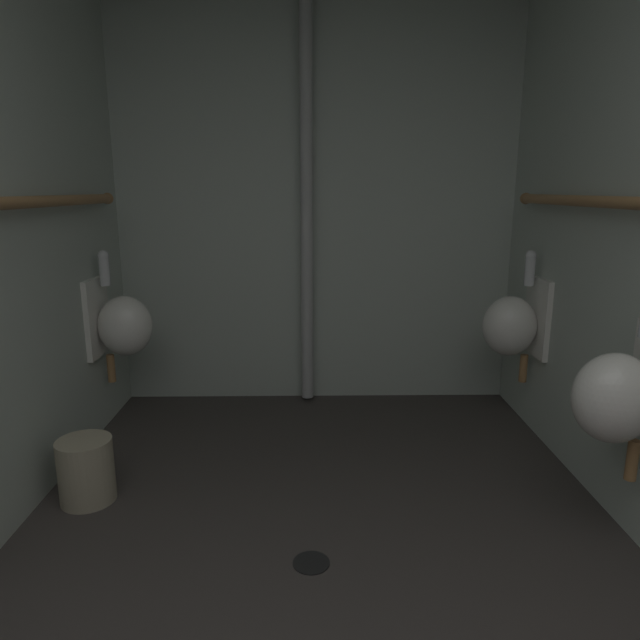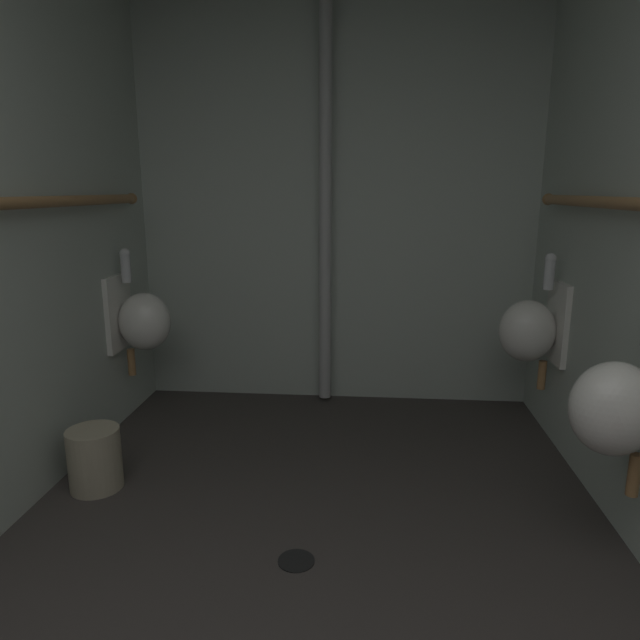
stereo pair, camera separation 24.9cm
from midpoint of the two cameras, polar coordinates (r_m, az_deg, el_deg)
name	(u,v)px [view 1 (the left image)]	position (r m, az deg, el deg)	size (l,w,h in m)	color
floor	(321,566)	(2.37, -3.20, -23.53)	(2.62, 3.58, 0.08)	#383330
wall_back	(316,208)	(3.66, -2.38, 11.24)	(2.62, 0.06, 2.51)	#B0BBB0
urinal_left_mid	(121,324)	(3.41, -21.38, -0.37)	(0.32, 0.30, 0.76)	silver
urinal_right_mid	(620,395)	(2.32, 25.28, -6.87)	(0.32, 0.30, 0.76)	silver
urinal_right_far	(513,324)	(3.32, 16.88, -0.39)	(0.32, 0.30, 0.76)	silver
standpipe_back_wall	(307,208)	(3.55, -3.40, 11.17)	(0.08, 0.08, 2.46)	#B2B2B2
floor_drain	(311,562)	(2.31, -4.24, -23.19)	(0.14, 0.14, 0.01)	black
waste_bin	(86,470)	(2.86, -24.87, -13.60)	(0.24, 0.24, 0.29)	#9E937A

